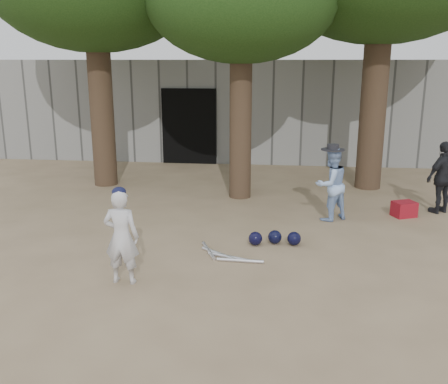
# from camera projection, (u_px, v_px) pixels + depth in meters

# --- Properties ---
(ground) EXTENTS (70.00, 70.00, 0.00)m
(ground) POSITION_uv_depth(u_px,v_px,m) (176.00, 271.00, 7.30)
(ground) COLOR #937C5E
(ground) RESTS_ON ground
(boy_player) EXTENTS (0.49, 0.33, 1.33)m
(boy_player) POSITION_uv_depth(u_px,v_px,m) (121.00, 237.00, 6.76)
(boy_player) COLOR silver
(boy_player) RESTS_ON ground
(spectator_blue) EXTENTS (0.86, 0.82, 1.40)m
(spectator_blue) POSITION_uv_depth(u_px,v_px,m) (331.00, 184.00, 9.47)
(spectator_blue) COLOR #9BBCEF
(spectator_blue) RESTS_ON ground
(spectator_dark) EXTENTS (0.91, 0.75, 1.45)m
(spectator_dark) POSITION_uv_depth(u_px,v_px,m) (443.00, 178.00, 9.92)
(spectator_dark) COLOR black
(spectator_dark) RESTS_ON ground
(red_bag) EXTENTS (0.51, 0.46, 0.30)m
(red_bag) POSITION_uv_depth(u_px,v_px,m) (404.00, 209.00, 9.80)
(red_bag) COLOR maroon
(red_bag) RESTS_ON ground
(back_building) EXTENTS (16.00, 5.24, 3.00)m
(back_building) POSITION_uv_depth(u_px,v_px,m) (237.00, 106.00, 16.84)
(back_building) COLOR gray
(back_building) RESTS_ON ground
(helmet_row) EXTENTS (0.87, 0.34, 0.23)m
(helmet_row) POSITION_uv_depth(u_px,v_px,m) (275.00, 238.00, 8.31)
(helmet_row) COLOR black
(helmet_row) RESTS_ON ground
(bat_pile) EXTENTS (1.06, 0.75, 0.06)m
(bat_pile) POSITION_uv_depth(u_px,v_px,m) (224.00, 255.00, 7.80)
(bat_pile) COLOR silver
(bat_pile) RESTS_ON ground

